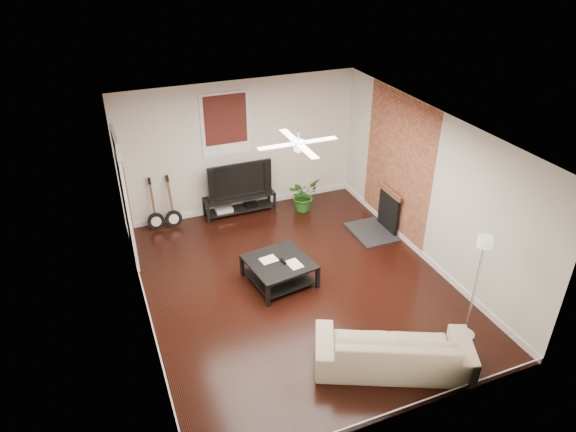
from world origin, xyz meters
The scene contains 14 objects.
room centered at (0.00, 0.00, 1.40)m, with size 5.01×6.01×2.81m.
brick_accent centered at (2.49, 1.00, 1.40)m, with size 0.02×2.20×2.80m, color brown.
fireplace centered at (2.20, 1.00, 0.46)m, with size 0.80×1.10×0.92m, color black.
window_back centered at (-0.30, 2.97, 1.95)m, with size 1.00×0.06×1.30m, color #3C1410.
door_left centered at (-2.46, 1.90, 1.25)m, with size 0.08×1.00×2.50m, color white.
tv_stand centered at (-0.15, 2.78, 0.21)m, with size 1.51×0.40×0.42m, color black.
tv centered at (-0.15, 2.80, 0.81)m, with size 1.35×0.18×0.78m, color black.
coffee_table centered at (-0.24, 0.20, 0.21)m, with size 1.02×1.02×0.43m, color black.
sofa centered at (0.52, -2.21, 0.31)m, with size 2.16×0.84×0.63m, color #BFAF8F.
floor_lamp centered at (1.87, -2.11, 0.88)m, with size 0.29×0.29×1.76m, color white, non-canonical shape.
potted_plant centered at (1.16, 2.41, 0.36)m, with size 0.65×0.56×0.72m, color #255E1A.
guitar_left centered at (-1.93, 2.75, 0.55)m, with size 0.34×0.24×1.11m, color black, non-canonical shape.
guitar_right centered at (-1.58, 2.72, 0.55)m, with size 0.34×0.24×1.11m, color black, non-canonical shape.
ceiling_fan centered at (0.00, 0.00, 2.60)m, with size 1.24×1.24×0.32m, color white, non-canonical shape.
Camera 1 is at (-2.81, -6.57, 5.44)m, focal length 32.20 mm.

